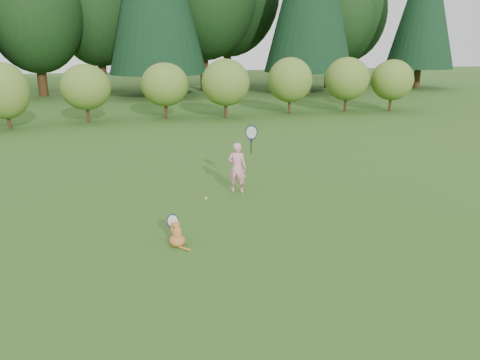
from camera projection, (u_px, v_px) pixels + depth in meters
name	position (u px, v px, depth m)	size (l,w,h in m)	color
ground	(241.00, 226.00, 9.16)	(100.00, 100.00, 0.00)	#244A14
shrub_row	(162.00, 90.00, 20.76)	(28.00, 3.00, 2.80)	olive
child	(238.00, 167.00, 11.04)	(0.71, 0.48, 1.82)	pink
cat	(177.00, 233.00, 8.23)	(0.39, 0.67, 0.62)	#B55A22
tennis_ball	(206.00, 198.00, 9.05)	(0.06, 0.06, 0.06)	#BDCD18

